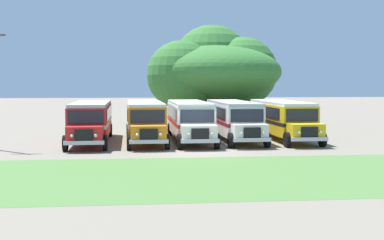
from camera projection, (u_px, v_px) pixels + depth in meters
The scene contains 8 objects.
ground_plane at pixel (199, 151), 30.69m from camera, with size 220.00×220.00×0.00m, color slate.
foreground_grass_strip at pixel (219, 175), 22.75m from camera, with size 80.00×10.58×0.01m, color #4C7538.
parked_bus_slot_0 at pixel (91, 120), 35.30m from camera, with size 2.87×10.86×2.82m.
parked_bus_slot_1 at pixel (145, 119), 35.86m from camera, with size 2.95×10.87×2.82m.
parked_bus_slot_2 at pixel (190, 119), 36.19m from camera, with size 2.83×10.86×2.82m.
parked_bus_slot_3 at pixel (233, 118), 36.82m from camera, with size 2.89×10.87×2.82m.
parked_bus_slot_4 at pixel (282, 118), 37.20m from camera, with size 2.91×10.87×2.82m.
broad_shade_tree at pixel (215, 70), 50.05m from camera, with size 13.34×13.25×10.25m.
Camera 1 is at (-3.58, -30.25, 4.20)m, focal length 46.49 mm.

